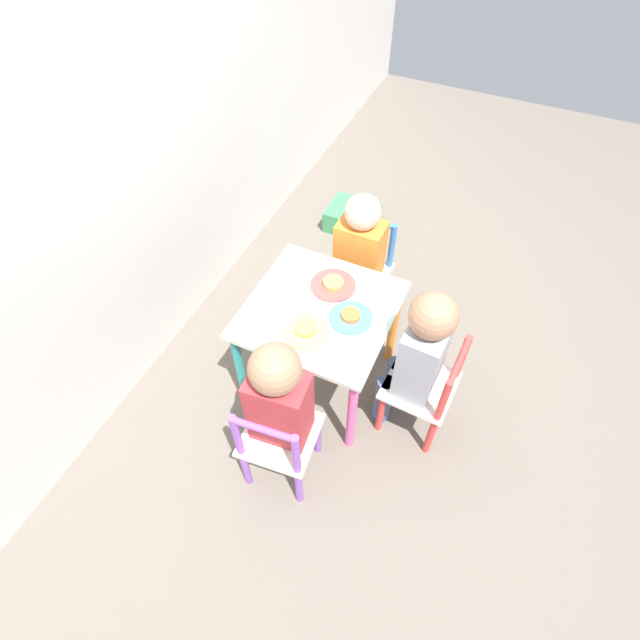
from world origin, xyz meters
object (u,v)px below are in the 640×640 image
at_px(chair_red, 425,390).
at_px(chair_blue, 361,273).
at_px(child_left, 281,400).
at_px(plate_right, 333,285).
at_px(plate_front, 351,317).
at_px(kids_table, 320,321).
at_px(plate_left, 306,330).
at_px(chair_purple, 278,442).
at_px(storage_bin, 352,218).
at_px(child_right, 359,254).
at_px(child_front, 419,353).

relative_size(chair_red, chair_blue, 1.00).
bearing_deg(child_left, plate_right, -91.33).
bearing_deg(chair_blue, plate_front, -74.80).
height_order(kids_table, plate_left, plate_left).
height_order(chair_purple, plate_left, plate_left).
bearing_deg(storage_bin, chair_red, -145.59).
distance_m(child_left, child_right, 0.80).
relative_size(child_right, storage_bin, 2.58).
distance_m(kids_table, chair_blue, 0.49).
bearing_deg(child_front, plate_front, -91.57).
distance_m(plate_front, storage_bin, 1.19).
bearing_deg(storage_bin, plate_right, -163.58).
bearing_deg(chair_purple, storage_bin, -83.75).
bearing_deg(plate_left, child_right, -0.20).
distance_m(kids_table, chair_red, 0.49).
height_order(chair_purple, child_front, child_front).
bearing_deg(chair_blue, plate_left, -89.94).
distance_m(kids_table, plate_right, 0.15).
relative_size(child_front, child_left, 1.02).
bearing_deg(plate_front, child_left, 167.85).
xyz_separation_m(plate_front, plate_left, (-0.13, 0.13, 0.00)).
bearing_deg(child_front, chair_red, 90.00).
height_order(plate_front, plate_left, same).
bearing_deg(chair_purple, chair_red, -139.53).
bearing_deg(plate_right, plate_left, 180.00).
bearing_deg(kids_table, storage_bin, 14.52).
xyz_separation_m(chair_blue, plate_left, (-0.59, 0.00, 0.24)).
bearing_deg(plate_front, chair_purple, 170.08).
bearing_deg(child_right, chair_red, -42.75).
bearing_deg(child_right, child_left, -87.07).
distance_m(child_front, plate_right, 0.43).
bearing_deg(plate_right, plate_front, -135.00).
distance_m(chair_purple, chair_blue, 0.93).
height_order(chair_red, chair_purple, same).
bearing_deg(chair_red, plate_front, -91.29).
relative_size(chair_purple, child_left, 0.69).
distance_m(chair_purple, child_left, 0.21).
bearing_deg(chair_red, plate_right, -104.92).
relative_size(child_front, child_right, 1.06).
height_order(child_right, plate_right, child_right).
xyz_separation_m(child_front, plate_left, (-0.10, 0.40, 0.04)).
bearing_deg(plate_right, kids_table, 180.00).
bearing_deg(child_right, plate_right, -90.12).
xyz_separation_m(kids_table, child_left, (-0.40, -0.04, 0.04)).
relative_size(chair_red, plate_front, 3.11).
height_order(kids_table, plate_right, plate_right).
distance_m(chair_purple, child_right, 0.88).
relative_size(chair_blue, child_front, 0.68).
xyz_separation_m(chair_purple, chair_blue, (0.92, 0.04, 0.00)).
xyz_separation_m(child_front, child_left, (-0.38, 0.36, -0.00)).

